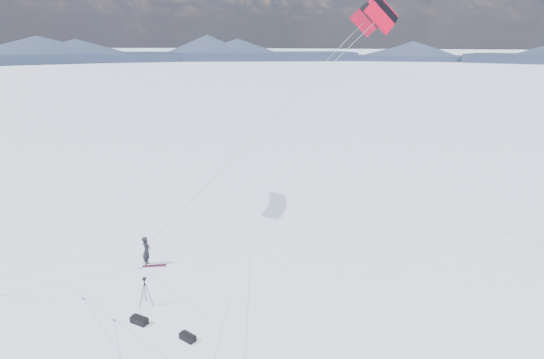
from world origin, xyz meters
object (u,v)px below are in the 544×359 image
at_px(gear_bag_a, 139,320).
at_px(snowkiter, 148,265).
at_px(tripod, 145,288).
at_px(snowboard, 154,266).
at_px(gear_bag_b, 188,337).

bearing_deg(gear_bag_a, snowkiter, 129.04).
height_order(snowkiter, tripod, tripod).
xyz_separation_m(snowboard, gear_bag_a, (2.65, -5.08, 0.15)).
bearing_deg(snowkiter, snowboard, -114.02).
bearing_deg(snowkiter, tripod, -169.71).
distance_m(gear_bag_a, gear_bag_b, 2.78).
xyz_separation_m(snowboard, gear_bag_b, (5.41, -5.39, 0.13)).
relative_size(snowboard, gear_bag_b, 1.65).
bearing_deg(gear_bag_a, tripod, 120.19).
bearing_deg(gear_bag_a, snowboard, 125.19).
bearing_deg(snowboard, gear_bag_b, -71.38).
relative_size(snowkiter, gear_bag_a, 2.04).
bearing_deg(tripod, gear_bag_b, -32.76).
relative_size(snowkiter, snowboard, 1.31).
height_order(snowboard, gear_bag_a, gear_bag_a).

